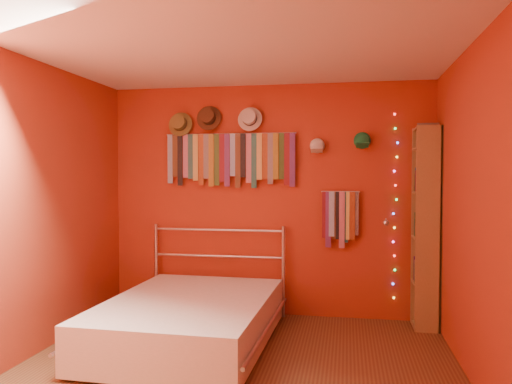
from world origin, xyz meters
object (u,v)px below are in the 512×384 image
Objects in this scene: reading_lamp at (386,222)px; bed at (189,320)px; bookshelf at (430,226)px; tie_rack at (230,157)px.

reading_lamp is 2.15m from bed.
reading_lamp is 0.13× the size of bookshelf.
reading_lamp reaches higher than bed.
bookshelf is 0.98× the size of bed.
tie_rack is at bearing 84.50° from bed.
tie_rack is at bearing 175.72° from bookshelf.
bed is at bearing -152.78° from reading_lamp.
bookshelf reaches higher than tie_rack.
tie_rack is 1.78m from reading_lamp.
bed is at bearing -96.91° from tie_rack.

